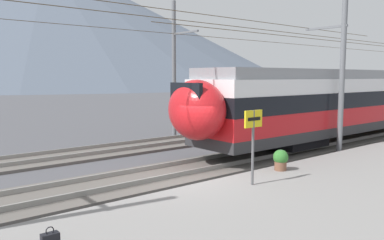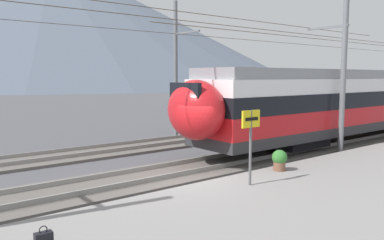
{
  "view_description": "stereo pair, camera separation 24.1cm",
  "coord_description": "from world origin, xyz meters",
  "px_view_note": "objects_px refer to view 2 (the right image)",
  "views": [
    {
      "loc": [
        -7.66,
        -9.7,
        3.51
      ],
      "look_at": [
        2.62,
        2.95,
        1.69
      ],
      "focal_mm": 36.39,
      "sensor_mm": 36.0,
      "label": 1
    },
    {
      "loc": [
        -7.47,
        -9.85,
        3.51
      ],
      "look_at": [
        2.62,
        2.95,
        1.69
      ],
      "focal_mm": 36.39,
      "sensor_mm": 36.0,
      "label": 2
    }
  ],
  "objects_px": {
    "train_near_platform": "(377,98)",
    "platform_sign": "(251,131)",
    "handbag_beside_passenger": "(44,240)",
    "potted_plant_platform_edge": "(279,159)",
    "catenary_mast_far_side": "(177,66)",
    "train_far_track": "(374,92)",
    "catenary_mast_mid": "(341,62)"
  },
  "relations": [
    {
      "from": "train_near_platform",
      "to": "platform_sign",
      "type": "bearing_deg",
      "value": -166.56
    },
    {
      "from": "handbag_beside_passenger",
      "to": "potted_plant_platform_edge",
      "type": "bearing_deg",
      "value": 7.96
    },
    {
      "from": "platform_sign",
      "to": "train_near_platform",
      "type": "bearing_deg",
      "value": 13.44
    },
    {
      "from": "catenary_mast_far_side",
      "to": "handbag_beside_passenger",
      "type": "height_order",
      "value": "catenary_mast_far_side"
    },
    {
      "from": "train_near_platform",
      "to": "handbag_beside_passenger",
      "type": "height_order",
      "value": "train_near_platform"
    },
    {
      "from": "train_near_platform",
      "to": "train_far_track",
      "type": "relative_size",
      "value": 0.87
    },
    {
      "from": "handbag_beside_passenger",
      "to": "catenary_mast_mid",
      "type": "bearing_deg",
      "value": 9.61
    },
    {
      "from": "handbag_beside_passenger",
      "to": "train_far_track",
      "type": "bearing_deg",
      "value": 16.84
    },
    {
      "from": "train_far_track",
      "to": "potted_plant_platform_edge",
      "type": "xyz_separation_m",
      "value": [
        -22.53,
        -8.16,
        -1.51
      ]
    },
    {
      "from": "catenary_mast_far_side",
      "to": "potted_plant_platform_edge",
      "type": "xyz_separation_m",
      "value": [
        -3.02,
        -10.03,
        -3.39
      ]
    },
    {
      "from": "handbag_beside_passenger",
      "to": "catenary_mast_far_side",
      "type": "bearing_deg",
      "value": 44.79
    },
    {
      "from": "potted_plant_platform_edge",
      "to": "train_far_track",
      "type": "bearing_deg",
      "value": 19.91
    },
    {
      "from": "train_far_track",
      "to": "platform_sign",
      "type": "distance_m",
      "value": 26.14
    },
    {
      "from": "catenary_mast_mid",
      "to": "platform_sign",
      "type": "height_order",
      "value": "catenary_mast_mid"
    },
    {
      "from": "train_far_track",
      "to": "catenary_mast_mid",
      "type": "xyz_separation_m",
      "value": [
        -16.99,
        -6.98,
        1.92
      ]
    },
    {
      "from": "train_far_track",
      "to": "handbag_beside_passenger",
      "type": "distance_m",
      "value": 32.2
    },
    {
      "from": "train_far_track",
      "to": "platform_sign",
      "type": "relative_size",
      "value": 15.01
    },
    {
      "from": "train_near_platform",
      "to": "handbag_beside_passenger",
      "type": "xyz_separation_m",
      "value": [
        -20.61,
        -4.0,
        -1.75
      ]
    },
    {
      "from": "train_near_platform",
      "to": "potted_plant_platform_edge",
      "type": "relative_size",
      "value": 40.58
    },
    {
      "from": "catenary_mast_mid",
      "to": "platform_sign",
      "type": "relative_size",
      "value": 20.73
    },
    {
      "from": "potted_plant_platform_edge",
      "to": "handbag_beside_passenger",
      "type": "bearing_deg",
      "value": -172.04
    },
    {
      "from": "train_near_platform",
      "to": "train_far_track",
      "type": "height_order",
      "value": "same"
    },
    {
      "from": "catenary_mast_far_side",
      "to": "handbag_beside_passenger",
      "type": "xyz_separation_m",
      "value": [
        -11.27,
        -11.18,
        -3.63
      ]
    },
    {
      "from": "train_near_platform",
      "to": "catenary_mast_mid",
      "type": "relative_size",
      "value": 0.63
    },
    {
      "from": "handbag_beside_passenger",
      "to": "potted_plant_platform_edge",
      "type": "distance_m",
      "value": 8.32
    },
    {
      "from": "train_far_track",
      "to": "platform_sign",
      "type": "height_order",
      "value": "train_far_track"
    },
    {
      "from": "train_far_track",
      "to": "catenary_mast_mid",
      "type": "distance_m",
      "value": 18.46
    },
    {
      "from": "potted_plant_platform_edge",
      "to": "catenary_mast_far_side",
      "type": "bearing_deg",
      "value": 73.22
    },
    {
      "from": "catenary_mast_mid",
      "to": "potted_plant_platform_edge",
      "type": "relative_size",
      "value": 64.28
    },
    {
      "from": "train_far_track",
      "to": "potted_plant_platform_edge",
      "type": "bearing_deg",
      "value": -160.09
    },
    {
      "from": "catenary_mast_mid",
      "to": "handbag_beside_passenger",
      "type": "distance_m",
      "value": 14.45
    },
    {
      "from": "platform_sign",
      "to": "handbag_beside_passenger",
      "type": "bearing_deg",
      "value": -174.96
    }
  ]
}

